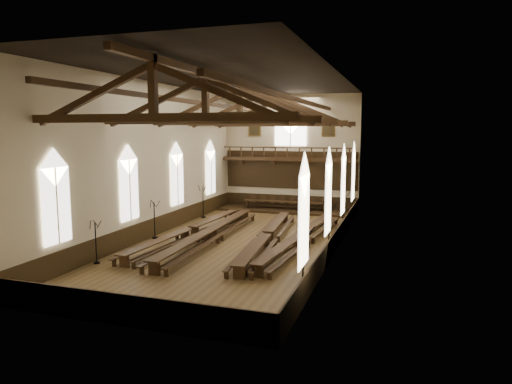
% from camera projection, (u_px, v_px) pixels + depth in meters
% --- Properties ---
extents(ground, '(26.00, 26.00, 0.00)m').
position_uv_depth(ground, '(240.00, 242.00, 28.49)').
color(ground, brown).
rests_on(ground, ground).
extents(room_walls, '(26.00, 26.00, 26.00)m').
position_uv_depth(room_walls, '(240.00, 138.00, 27.62)').
color(room_walls, beige).
rests_on(room_walls, ground).
extents(wainscot_band, '(12.00, 26.00, 1.20)m').
position_uv_depth(wainscot_band, '(240.00, 232.00, 28.41)').
color(wainscot_band, black).
rests_on(wainscot_band, ground).
extents(side_windows, '(11.85, 19.80, 4.50)m').
position_uv_depth(side_windows, '(240.00, 182.00, 27.99)').
color(side_windows, silver).
rests_on(side_windows, room_walls).
extents(end_window, '(2.80, 0.12, 3.80)m').
position_uv_depth(end_window, '(291.00, 127.00, 39.68)').
color(end_window, silver).
rests_on(end_window, room_walls).
extents(minstrels_gallery, '(11.80, 1.24, 3.70)m').
position_uv_depth(minstrels_gallery, '(289.00, 165.00, 39.90)').
color(minstrels_gallery, '#382011').
rests_on(minstrels_gallery, room_walls).
extents(portraits, '(7.75, 0.09, 1.45)m').
position_uv_depth(portraits, '(290.00, 128.00, 39.70)').
color(portraits, brown).
rests_on(portraits, room_walls).
extents(roof_trusses, '(11.70, 25.70, 2.80)m').
position_uv_depth(roof_trusses, '(240.00, 108.00, 27.39)').
color(roof_trusses, '#382011').
rests_on(roof_trusses, room_walls).
extents(refectory_row_a, '(1.83, 14.25, 0.73)m').
position_uv_depth(refectory_row_a, '(190.00, 230.00, 29.30)').
color(refectory_row_a, '#382011').
rests_on(refectory_row_a, ground).
extents(refectory_row_b, '(1.78, 14.78, 0.79)m').
position_uv_depth(refectory_row_b, '(210.00, 233.00, 28.48)').
color(refectory_row_b, '#382011').
rests_on(refectory_row_b, ground).
extents(refectory_row_c, '(2.15, 14.36, 0.73)m').
position_uv_depth(refectory_row_c, '(266.00, 236.00, 27.84)').
color(refectory_row_c, '#382011').
rests_on(refectory_row_c, ground).
extents(refectory_row_d, '(2.06, 14.40, 0.74)m').
position_uv_depth(refectory_row_d, '(301.00, 236.00, 27.66)').
color(refectory_row_d, '#382011').
rests_on(refectory_row_d, ground).
extents(dais, '(11.40, 2.96, 0.20)m').
position_uv_depth(dais, '(285.00, 210.00, 39.23)').
color(dais, black).
rests_on(dais, ground).
extents(high_table, '(7.29, 1.10, 0.68)m').
position_uv_depth(high_table, '(285.00, 202.00, 39.14)').
color(high_table, '#382011').
rests_on(high_table, dais).
extents(high_chairs, '(6.76, 0.46, 0.96)m').
position_uv_depth(high_chairs, '(287.00, 202.00, 39.82)').
color(high_chairs, '#382011').
rests_on(high_chairs, dais).
extents(candelabrum_left_near, '(0.62, 0.71, 2.31)m').
position_uv_depth(candelabrum_left_near, '(96.00, 250.00, 23.74)').
color(candelabrum_left_near, black).
rests_on(candelabrum_left_near, ground).
extents(candelabrum_left_mid, '(0.71, 0.76, 2.49)m').
position_uv_depth(candelabrum_left_mid, '(155.00, 227.00, 29.27)').
color(candelabrum_left_mid, black).
rests_on(candelabrum_left_mid, ground).
extents(candelabrum_left_far, '(0.80, 0.74, 2.62)m').
position_uv_depth(candelabrum_left_far, '(203.00, 208.00, 36.31)').
color(candelabrum_left_far, black).
rests_on(candelabrum_left_far, ground).
extents(candelabrum_right_near, '(0.81, 0.88, 2.88)m').
position_uv_depth(candelabrum_right_near, '(303.00, 271.00, 19.72)').
color(candelabrum_right_near, black).
rests_on(candelabrum_right_near, ground).
extents(candelabrum_right_mid, '(0.86, 0.79, 2.82)m').
position_uv_depth(candelabrum_right_mid, '(329.00, 235.00, 26.49)').
color(candelabrum_right_mid, black).
rests_on(candelabrum_right_mid, ground).
extents(candelabrum_right_far, '(0.69, 0.80, 2.60)m').
position_uv_depth(candelabrum_right_far, '(343.00, 217.00, 32.55)').
color(candelabrum_right_far, black).
rests_on(candelabrum_right_far, ground).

